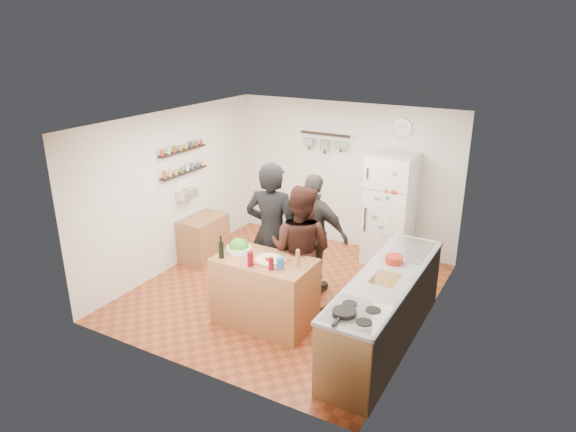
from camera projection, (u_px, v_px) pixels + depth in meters
The scene contains 26 objects.
room_shell at pixel (298, 204), 7.43m from camera, with size 4.20×4.20×4.20m.
prep_island at pixel (265, 291), 6.60m from camera, with size 1.25×0.72×0.91m, color #996138.
pizza_board at pixel (269, 261), 6.39m from camera, with size 0.42×0.34×0.02m, color #945A36.
pizza at pixel (269, 259), 6.38m from camera, with size 0.34×0.34×0.02m, color beige.
salad_bowl at pixel (239, 249), 6.66m from camera, with size 0.32×0.32×0.06m, color white.
wine_bottle at pixel (221, 250), 6.45m from camera, with size 0.07×0.07×0.21m, color black.
wine_glass_near at pixel (250, 259), 6.24m from camera, with size 0.07×0.07×0.18m, color #55070D.
wine_glass_far at pixel (271, 264), 6.15m from camera, with size 0.06×0.06×0.15m, color #5E0812.
pepper_mill at pixel (298, 259), 6.25m from camera, with size 0.05×0.05×0.17m, color #A26243.
salt_canister at pixel (280, 263), 6.18m from camera, with size 0.08×0.08×0.14m, color #1B5094.
person_left at pixel (272, 233), 7.00m from camera, with size 0.73×0.48×2.01m, color black.
person_center at pixel (300, 249), 6.80m from camera, with size 0.86×0.67×1.77m, color black.
person_back at pixel (314, 235), 7.25m from camera, with size 1.04×0.43×1.78m, color #2E2B29.
counter_run at pixel (385, 311), 6.16m from camera, with size 0.63×2.63×0.90m, color #9E7042.
stove_top at pixel (357, 314), 5.22m from camera, with size 0.60×0.62×0.02m, color white.
skillet at pixel (344, 312), 5.18m from camera, with size 0.25×0.25×0.05m, color black.
sink at pixel (409, 250), 6.69m from camera, with size 0.50×0.80×0.03m, color silver.
cutting_board at pixel (385, 279), 5.94m from camera, with size 0.30×0.40×0.02m, color olive.
red_bowl at pixel (394, 259), 6.31m from camera, with size 0.22×0.22×0.09m, color #9D2212.
fridge at pixel (390, 210), 8.23m from camera, with size 0.70×0.68×1.80m, color white.
wall_clock at pixel (402, 129), 8.06m from camera, with size 0.30×0.30×0.03m, color silver.
spice_shelf_lower at pixel (184, 172), 8.07m from camera, with size 0.12×1.00×0.03m, color black.
spice_shelf_upper at pixel (183, 151), 7.95m from camera, with size 0.12×1.00×0.03m, color black.
produce_basket at pixel (187, 194), 8.18m from camera, with size 0.18×0.35×0.14m, color silver.
side_table at pixel (204, 238), 8.50m from camera, with size 0.50×0.80×0.73m, color #9F7542.
pot_rack at pixel (325, 134), 8.66m from camera, with size 0.90×0.04×0.04m, color black.
Camera 1 is at (3.32, -5.81, 3.66)m, focal length 32.00 mm.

